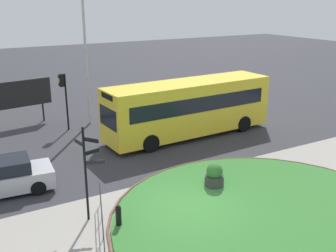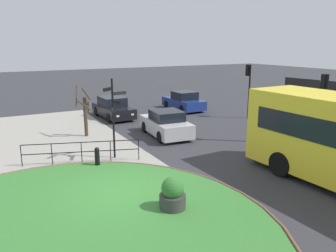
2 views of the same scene
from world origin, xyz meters
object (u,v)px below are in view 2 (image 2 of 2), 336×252
(car_trailing, at_px, (184,102))
(traffic_light_far, at_px, (248,79))
(billboard_left, at_px, (316,94))
(traffic_light_near, at_px, (324,92))
(bollard_foreground, at_px, (97,157))
(planter_near_signpost, at_px, (173,196))
(car_near_lane, at_px, (113,108))
(car_far_lane, at_px, (166,124))
(signpost_directional, at_px, (114,113))
(street_tree_bare, at_px, (85,113))

(car_trailing, relative_size, traffic_light_far, 1.06)
(billboard_left, bearing_deg, car_trailing, -158.90)
(traffic_light_near, bearing_deg, bollard_foreground, 83.26)
(bollard_foreground, distance_m, planter_near_signpost, 5.04)
(car_trailing, bearing_deg, traffic_light_far, -152.27)
(car_near_lane, relative_size, car_far_lane, 1.06)
(traffic_light_far, height_order, planter_near_signpost, traffic_light_far)
(signpost_directional, distance_m, planter_near_signpost, 5.91)
(billboard_left, relative_size, planter_near_signpost, 4.06)
(car_near_lane, height_order, traffic_light_near, traffic_light_near)
(bollard_foreground, height_order, street_tree_bare, street_tree_bare)
(traffic_light_near, relative_size, street_tree_bare, 1.22)
(car_trailing, bearing_deg, traffic_light_near, -168.32)
(traffic_light_far, height_order, street_tree_bare, traffic_light_far)
(traffic_light_far, xyz_separation_m, billboard_left, (3.83, 2.34, -0.74))
(car_trailing, height_order, traffic_light_near, traffic_light_near)
(bollard_foreground, distance_m, car_near_lane, 10.04)
(car_trailing, bearing_deg, street_tree_bare, 114.81)
(traffic_light_far, bearing_deg, car_near_lane, 56.98)
(billboard_left, bearing_deg, car_far_lane, -111.33)
(car_trailing, relative_size, billboard_left, 0.87)
(signpost_directional, height_order, car_near_lane, signpost_directional)
(car_trailing, height_order, billboard_left, billboard_left)
(traffic_light_far, bearing_deg, billboard_left, -152.98)
(signpost_directional, bearing_deg, car_trailing, 133.97)
(car_far_lane, relative_size, traffic_light_far, 1.08)
(car_far_lane, height_order, car_trailing, same)
(billboard_left, bearing_deg, planter_near_signpost, -75.69)
(planter_near_signpost, bearing_deg, bollard_foreground, -169.42)
(car_trailing, height_order, traffic_light_far, traffic_light_far)
(bollard_foreground, bearing_deg, planter_near_signpost, 10.58)
(traffic_light_far, relative_size, street_tree_bare, 1.28)
(car_near_lane, distance_m, traffic_light_far, 9.80)
(signpost_directional, distance_m, street_tree_bare, 4.47)
(planter_near_signpost, height_order, street_tree_bare, street_tree_bare)
(signpost_directional, bearing_deg, traffic_light_far, 109.00)
(car_trailing, relative_size, planter_near_signpost, 3.52)
(car_far_lane, distance_m, traffic_light_near, 8.81)
(car_trailing, xyz_separation_m, planter_near_signpost, (14.26, -9.03, -0.15))
(car_near_lane, relative_size, street_tree_bare, 1.47)
(bollard_foreground, height_order, traffic_light_far, traffic_light_far)
(signpost_directional, xyz_separation_m, street_tree_bare, (-4.41, -0.16, -0.76))
(car_far_lane, height_order, street_tree_bare, street_tree_bare)
(bollard_foreground, distance_m, street_tree_bare, 5.29)
(car_near_lane, bearing_deg, street_tree_bare, -39.13)
(planter_near_signpost, xyz_separation_m, street_tree_bare, (-10.09, -0.03, 0.87))
(bollard_foreground, bearing_deg, billboard_left, 93.11)
(signpost_directional, relative_size, street_tree_bare, 1.26)
(bollard_foreground, xyz_separation_m, car_far_lane, (-3.06, 4.99, 0.23))
(planter_near_signpost, bearing_deg, car_far_lane, 153.11)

